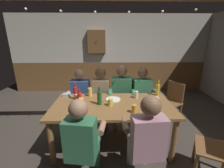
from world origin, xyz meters
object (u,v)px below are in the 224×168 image
(table_candle, at_px, (80,112))
(person_4, at_px, (83,139))
(person_5, at_px, (146,136))
(condiment_caddy, at_px, (67,95))
(pint_glass_4, at_px, (110,102))
(person_1, at_px, (101,94))
(bottle_1, at_px, (76,93))
(person_3, at_px, (143,94))
(chair_empty_near_left, at_px, (171,101))
(person_2, at_px, (121,93))
(person_0, at_px, (80,96))
(plate_1, at_px, (113,99))
(dining_table, at_px, (112,110))
(plate_0, at_px, (153,98))
(pint_glass_1, at_px, (136,95))
(bottle_0, at_px, (158,90))
(bottle_3, at_px, (80,99))
(pint_glass_2, at_px, (157,106))
(chair_empty_near_right, at_px, (223,149))
(pint_glass_6, at_px, (77,99))
(bottle_2, at_px, (99,98))
(pint_glass_0, at_px, (134,109))
(pint_glass_5, at_px, (90,92))
(pint_glass_3, at_px, (81,103))
(wall_dart_cabinet, at_px, (97,42))

(table_candle, bearing_deg, person_4, -77.26)
(person_5, bearing_deg, person_4, 175.82)
(condiment_caddy, relative_size, pint_glass_4, 1.20)
(person_1, xyz_separation_m, bottle_1, (-0.41, -0.48, 0.22))
(person_3, height_order, chair_empty_near_left, person_3)
(person_2, bearing_deg, person_0, 6.15)
(person_1, relative_size, plate_1, 4.79)
(dining_table, bearing_deg, plate_0, 17.27)
(person_0, distance_m, plate_0, 1.46)
(dining_table, bearing_deg, person_0, 132.59)
(pint_glass_1, bearing_deg, person_3, 63.12)
(chair_empty_near_left, xyz_separation_m, bottle_0, (-0.46, -0.42, 0.41))
(bottle_3, bearing_deg, pint_glass_2, -9.37)
(chair_empty_near_right, distance_m, table_candle, 1.90)
(person_5, distance_m, bottle_3, 1.16)
(person_1, relative_size, pint_glass_2, 11.64)
(pint_glass_6, bearing_deg, bottle_3, -52.23)
(chair_empty_near_right, distance_m, bottle_2, 1.78)
(pint_glass_0, bearing_deg, person_4, -148.24)
(chair_empty_near_right, xyz_separation_m, chair_empty_near_left, (-0.06, 1.50, 0.00))
(chair_empty_near_left, bearing_deg, chair_empty_near_right, 151.30)
(plate_1, distance_m, pint_glass_0, 0.55)
(bottle_3, bearing_deg, pint_glass_5, 72.30)
(pint_glass_3, bearing_deg, person_3, 35.29)
(person_4, bearing_deg, bottle_3, 110.03)
(pint_glass_0, bearing_deg, condiment_caddy, 149.50)
(person_3, relative_size, pint_glass_3, 7.99)
(plate_1, relative_size, pint_glass_0, 2.15)
(pint_glass_3, bearing_deg, bottle_3, 113.02)
(dining_table, bearing_deg, pint_glass_1, 30.11)
(dining_table, height_order, bottle_2, bottle_2)
(person_0, bearing_deg, bottle_2, 122.80)
(chair_empty_near_left, bearing_deg, person_0, 61.20)
(bottle_2, relative_size, wall_dart_cabinet, 0.42)
(bottle_1, distance_m, pint_glass_2, 1.37)
(bottle_3, height_order, pint_glass_2, bottle_3)
(chair_empty_near_left, distance_m, pint_glass_2, 1.23)
(plate_1, relative_size, pint_glass_6, 1.76)
(person_2, distance_m, plate_1, 0.58)
(person_5, relative_size, pint_glass_0, 10.40)
(pint_glass_0, relative_size, pint_glass_2, 1.13)
(bottle_3, xyz_separation_m, pint_glass_1, (0.95, 0.26, -0.04))
(plate_1, bearing_deg, bottle_1, 175.85)
(person_1, relative_size, plate_0, 5.58)
(bottle_1, xyz_separation_m, pint_glass_1, (1.06, 0.02, -0.06))
(dining_table, distance_m, person_2, 0.75)
(person_4, distance_m, pint_glass_3, 0.65)
(bottle_1, bearing_deg, person_0, 92.56)
(pint_glass_4, bearing_deg, pint_glass_3, -174.13)
(pint_glass_3, relative_size, pint_glass_5, 0.99)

